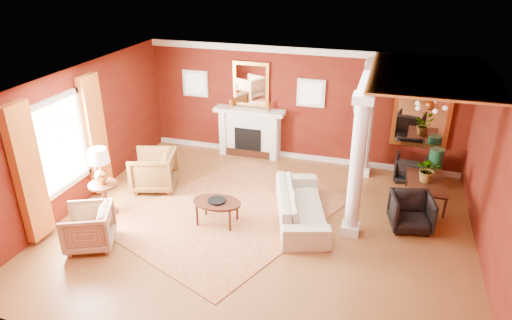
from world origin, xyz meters
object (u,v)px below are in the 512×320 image
(sofa, at_px, (301,200))
(armchair_stripe, at_px, (88,226))
(armchair_leopard, at_px, (154,168))
(coffee_table, at_px, (217,203))
(dining_table, at_px, (427,185))
(side_table, at_px, (101,171))

(sofa, distance_m, armchair_stripe, 4.09)
(armchair_leopard, distance_m, armchair_stripe, 2.40)
(armchair_leopard, bearing_deg, coffee_table, 46.79)
(sofa, height_order, armchair_stripe, sofa)
(dining_table, bearing_deg, armchair_leopard, 97.36)
(sofa, xyz_separation_m, side_table, (-3.95, -0.90, 0.52))
(sofa, distance_m, side_table, 4.09)
(sofa, bearing_deg, armchair_stripe, 102.17)
(armchair_leopard, height_order, side_table, side_table)
(coffee_table, relative_size, dining_table, 0.70)
(armchair_stripe, xyz_separation_m, dining_table, (6.02, 3.53, -0.04))
(armchair_leopard, xyz_separation_m, armchair_stripe, (-0.05, -2.40, -0.06))
(armchair_stripe, bearing_deg, dining_table, 96.07)
(coffee_table, relative_size, side_table, 0.68)
(sofa, relative_size, armchair_leopard, 2.38)
(sofa, xyz_separation_m, coffee_table, (-1.58, -0.61, -0.00))
(armchair_leopard, height_order, coffee_table, armchair_leopard)
(sofa, height_order, coffee_table, sofa)
(sofa, relative_size, coffee_table, 2.36)
(dining_table, bearing_deg, sofa, 118.40)
(armchair_leopard, distance_m, side_table, 1.45)
(sofa, relative_size, armchair_stripe, 2.70)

